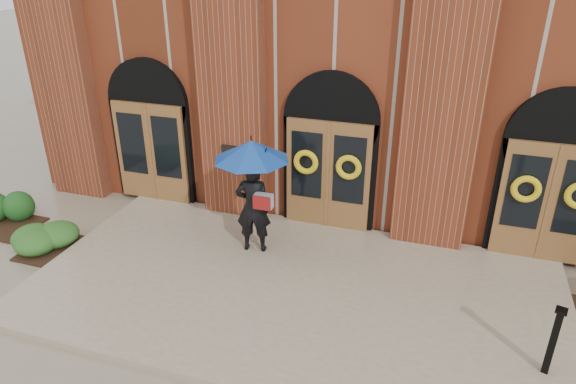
% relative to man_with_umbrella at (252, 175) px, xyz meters
% --- Properties ---
extents(ground, '(90.00, 90.00, 0.00)m').
position_rel_man_with_umbrella_xyz_m(ground, '(1.19, -1.19, -1.86)').
color(ground, gray).
rests_on(ground, ground).
extents(landing, '(10.00, 5.30, 0.15)m').
position_rel_man_with_umbrella_xyz_m(landing, '(1.19, -1.04, -1.79)').
color(landing, tan).
rests_on(landing, ground).
extents(church_building, '(16.20, 12.53, 7.00)m').
position_rel_man_with_umbrella_xyz_m(church_building, '(1.19, 7.59, 1.64)').
color(church_building, maroon).
rests_on(church_building, ground).
extents(man_with_umbrella, '(1.81, 1.81, 2.45)m').
position_rel_man_with_umbrella_xyz_m(man_with_umbrella, '(0.00, 0.00, 0.00)').
color(man_with_umbrella, black).
rests_on(man_with_umbrella, landing).
extents(metal_post, '(0.19, 0.19, 1.17)m').
position_rel_man_with_umbrella_xyz_m(metal_post, '(5.49, -1.91, -1.10)').
color(metal_post, black).
rests_on(metal_post, landing).
extents(hedge_front_left, '(1.34, 1.14, 0.47)m').
position_rel_man_with_umbrella_xyz_m(hedge_front_left, '(-4.09, -1.19, -1.63)').
color(hedge_front_left, '#28561D').
rests_on(hedge_front_left, ground).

